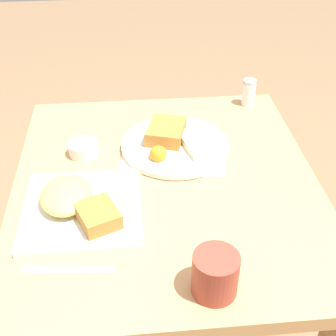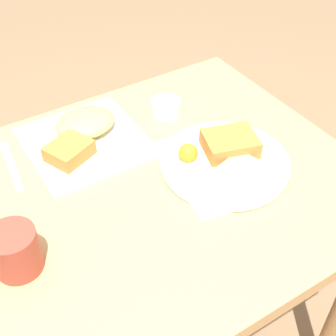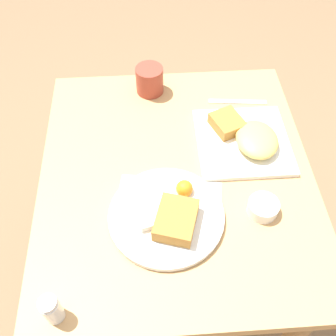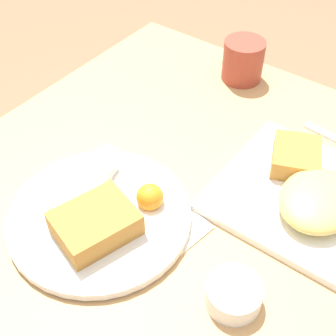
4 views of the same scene
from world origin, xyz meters
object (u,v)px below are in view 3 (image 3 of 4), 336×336
(plate_square_near, at_px, (246,138))
(coffee_mug, at_px, (150,80))
(butter_knife, at_px, (238,102))
(salt_shaker, at_px, (52,310))
(sauce_ramekin, at_px, (263,207))
(plate_oval_far, at_px, (168,214))

(plate_square_near, xyz_separation_m, coffee_mug, (0.24, 0.26, 0.02))
(plate_square_near, xyz_separation_m, butter_knife, (0.17, -0.01, -0.02))
(salt_shaker, bearing_deg, plate_square_near, -47.23)
(sauce_ramekin, distance_m, salt_shaker, 0.54)
(coffee_mug, bearing_deg, sauce_ramekin, -150.84)
(plate_square_near, distance_m, salt_shaker, 0.67)
(salt_shaker, bearing_deg, sauce_ramekin, -65.29)
(plate_square_near, relative_size, salt_shaker, 3.18)
(sauce_ramekin, distance_m, butter_knife, 0.40)
(salt_shaker, relative_size, butter_knife, 0.45)
(coffee_mug, bearing_deg, plate_oval_far, -177.00)
(plate_oval_far, xyz_separation_m, salt_shaker, (-0.22, 0.25, 0.02))
(sauce_ramekin, xyz_separation_m, salt_shaker, (-0.23, 0.49, 0.02))
(butter_knife, bearing_deg, salt_shaker, 57.20)
(sauce_ramekin, xyz_separation_m, butter_knife, (0.40, -0.01, -0.02))
(sauce_ramekin, xyz_separation_m, coffee_mug, (0.47, 0.26, 0.03))
(butter_knife, bearing_deg, plate_oval_far, 64.40)
(salt_shaker, relative_size, coffee_mug, 0.93)
(plate_square_near, distance_m, sauce_ramekin, 0.23)
(plate_oval_far, distance_m, butter_knife, 0.48)
(salt_shaker, bearing_deg, butter_knife, -38.63)
(plate_oval_far, height_order, butter_knife, plate_oval_far)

